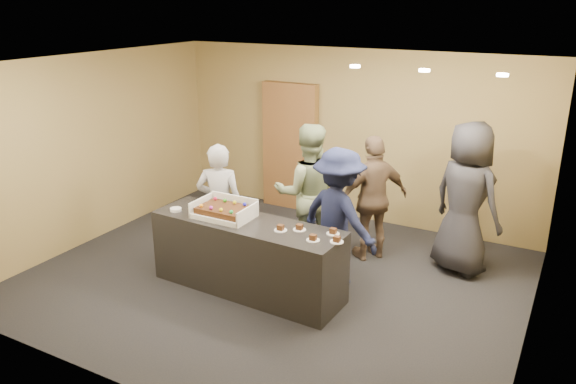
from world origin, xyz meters
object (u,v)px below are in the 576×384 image
Objects in this scene: person_navy_man at (338,217)px; person_brown_extra at (373,198)px; storage_cabinet at (290,147)px; plate_stack at (176,209)px; sheet_cake at (224,209)px; person_dark_suit at (466,198)px; person_server_grey at (220,205)px; cake_box at (225,213)px; serving_counter at (247,256)px; person_sage_man at (308,192)px.

person_navy_man is 0.89m from person_brown_extra.
plate_stack is (-0.04, -2.93, -0.14)m from storage_cabinet.
sheet_cake is 2.08m from person_brown_extra.
person_dark_suit is (1.29, 1.08, 0.13)m from person_navy_man.
person_navy_man reaches higher than person_brown_extra.
sheet_cake is at bearing 107.69° from person_server_grey.
person_server_grey is 0.96× the size of person_navy_man.
person_dark_suit is at bearing 35.42° from cake_box.
cake_box is 1.38m from person_navy_man.
person_navy_man is 1.01× the size of person_brown_extra.
serving_counter is at bearing 6.90° from plate_stack.
person_navy_man is 1.69m from person_dark_suit.
person_sage_man reaches higher than cake_box.
plate_stack is at bearing 57.97° from person_dark_suit.
person_server_grey is (-0.38, 0.45, -0.16)m from sheet_cake.
serving_counter is 3.03m from storage_cabinet.
storage_cabinet is 2.29m from person_brown_extra.
person_navy_man is (0.87, 0.71, 0.42)m from serving_counter.
storage_cabinet is at bearing 102.30° from cake_box.
cake_box is 0.35× the size of person_dark_suit.
cake_box reaches higher than plate_stack.
person_sage_man is at bearing -17.61° from person_navy_man.
person_navy_man is at bearing 66.47° from person_dark_suit.
cake_box is (-0.32, 0.03, 0.50)m from serving_counter.
plate_stack is 0.08× the size of person_navy_man.
sheet_cake reaches higher than serving_counter.
person_sage_man is (0.53, 1.17, -0.01)m from cake_box.
cake_box is 0.37× the size of person_sage_man.
serving_counter is 4.02× the size of sheet_cake.
sheet_cake is 0.32× the size of person_sage_man.
storage_cabinet is 1.06× the size of person_dark_suit.
person_sage_man is at bearing 82.42° from serving_counter.
person_brown_extra is 1.19m from person_dark_suit.
person_brown_extra is (1.70, 1.14, 0.03)m from person_server_grey.
person_navy_man is at bearing 111.44° from person_sage_man.
person_navy_man is 0.87× the size of person_dark_suit.
sheet_cake is 0.61m from person_server_grey.
person_brown_extra is (0.13, 0.88, -0.01)m from person_navy_man.
person_sage_man is at bearing 43.51° from person_dark_suit.
person_brown_extra reaches higher than plate_stack.
person_brown_extra is (1.97, 1.71, -0.06)m from plate_stack.
storage_cabinet reaches higher than person_dark_suit.
person_brown_extra is (1.32, 1.57, -0.08)m from cake_box.
person_server_grey is 0.89× the size of person_sage_man.
storage_cabinet is at bearing -82.02° from person_brown_extra.
sheet_cake is 0.66m from plate_stack.
person_sage_man is 1.08× the size of person_navy_man.
storage_cabinet reaches higher than person_brown_extra.
serving_counter is at bearing 124.74° from person_server_grey.
plate_stack is 1.77m from person_sage_man.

